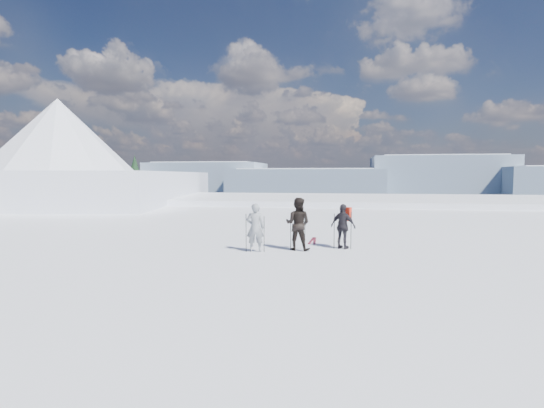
{
  "coord_description": "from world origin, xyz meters",
  "views": [
    {
      "loc": [
        0.37,
        -12.52,
        2.73
      ],
      "look_at": [
        -2.3,
        3.0,
        1.63
      ],
      "focal_mm": 28.0,
      "sensor_mm": 36.0,
      "label": 1
    }
  ],
  "objects": [
    {
      "name": "lake_basin",
      "position": [
        0.0,
        30.0,
        -6.5
      ],
      "size": [
        820.0,
        820.0,
        71.62
      ],
      "color": "white",
      "rests_on": "ground"
    },
    {
      "name": "far_mountain_range",
      "position": [
        29.6,
        454.78,
        -7.19
      ],
      "size": [
        770.0,
        110.0,
        53.0
      ],
      "color": "slate",
      "rests_on": "ground"
    },
    {
      "name": "near_ridge",
      "position": [
        -26.56,
        29.34,
        -3.48
      ],
      "size": [
        31.37,
        35.68,
        25.62
      ],
      "color": "white",
      "rests_on": "ground"
    },
    {
      "name": "skier_grey",
      "position": [
        -2.73,
        2.02,
        0.86
      ],
      "size": [
        0.68,
        0.5,
        1.72
      ],
      "primitive_type": "imported",
      "rotation": [
        0.0,
        0.0,
        3.29
      ],
      "color": "gray",
      "rests_on": "ground"
    },
    {
      "name": "skier_dark",
      "position": [
        -1.28,
        2.6,
        0.95
      ],
      "size": [
        1.04,
        0.87,
        1.9
      ],
      "primitive_type": "imported",
      "rotation": [
        0.0,
        0.0,
        2.97
      ],
      "color": "black",
      "rests_on": "ground"
    },
    {
      "name": "skier_pack",
      "position": [
        0.33,
        3.14,
        0.83
      ],
      "size": [
        1.05,
        0.79,
        1.66
      ],
      "primitive_type": "imported",
      "rotation": [
        0.0,
        0.0,
        2.69
      ],
      "color": "black",
      "rests_on": "ground"
    },
    {
      "name": "backpack",
      "position": [
        0.44,
        3.36,
        1.91
      ],
      "size": [
        0.4,
        0.33,
        0.5
      ],
      "primitive_type": "cube",
      "rotation": [
        0.0,
        0.0,
        2.69
      ],
      "color": "red",
      "rests_on": "skier_pack"
    },
    {
      "name": "ski_poles",
      "position": [
        -1.22,
        2.54,
        0.66
      ],
      "size": [
        3.68,
        1.18,
        1.36
      ],
      "color": "black",
      "rests_on": "ground"
    },
    {
      "name": "skis_loose",
      "position": [
        -0.89,
        4.78,
        0.01
      ],
      "size": [
        0.3,
        1.7,
        0.03
      ],
      "color": "black",
      "rests_on": "ground"
    }
  ]
}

